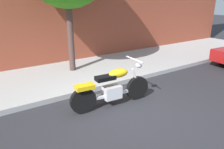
# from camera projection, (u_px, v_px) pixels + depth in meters

# --- Properties ---
(ground_plane) EXTENTS (60.00, 60.00, 0.00)m
(ground_plane) POSITION_uv_depth(u_px,v_px,m) (128.00, 109.00, 5.26)
(ground_plane) COLOR #28282D
(sidewalk) EXTENTS (19.92, 3.01, 0.14)m
(sidewalk) POSITION_uv_depth(u_px,v_px,m) (78.00, 74.00, 7.48)
(sidewalk) COLOR #A4A4A4
(sidewalk) RESTS_ON ground
(motorcycle) EXTENTS (2.16, 0.70, 1.13)m
(motorcycle) POSITION_uv_depth(u_px,v_px,m) (112.00, 88.00, 5.30)
(motorcycle) COLOR black
(motorcycle) RESTS_ON ground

